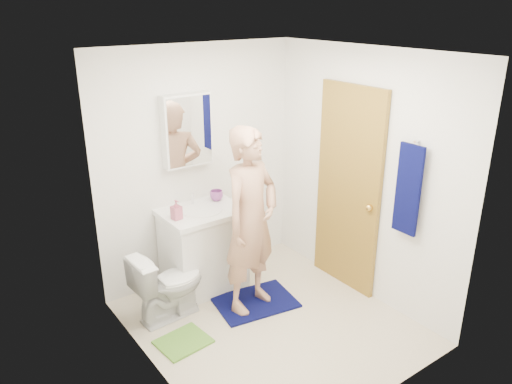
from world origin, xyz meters
TOP-DOWN VIEW (x-y plane):
  - floor at (0.00, 0.00)m, footprint 2.20×2.40m
  - ceiling at (0.00, 0.00)m, footprint 2.20×2.40m
  - wall_back at (0.00, 1.21)m, footprint 2.20×0.02m
  - wall_front at (0.00, -1.21)m, footprint 2.20×0.02m
  - wall_left at (-1.11, 0.00)m, footprint 0.02×2.40m
  - wall_right at (1.11, 0.00)m, footprint 0.02×2.40m
  - vanity_cabinet at (-0.15, 0.91)m, footprint 0.75×0.55m
  - countertop at (-0.15, 0.91)m, footprint 0.79×0.59m
  - sink_basin at (-0.15, 0.91)m, footprint 0.40×0.40m
  - faucet at (-0.15, 1.09)m, footprint 0.03×0.03m
  - medicine_cabinet at (-0.15, 1.14)m, footprint 0.50×0.12m
  - mirror_panel at (-0.15, 1.08)m, footprint 0.46×0.01m
  - door at (1.07, 0.15)m, footprint 0.05×0.80m
  - door_knob at (1.03, -0.17)m, footprint 0.07×0.07m
  - towel at (1.03, -0.57)m, footprint 0.03×0.24m
  - towel_hook at (1.07, -0.57)m, footprint 0.06×0.02m
  - toilet at (-0.68, 0.65)m, footprint 0.68×0.42m
  - bath_mat at (0.08, 0.35)m, footprint 0.83×0.65m
  - green_rug at (-0.78, 0.22)m, footprint 0.45×0.40m
  - soap_dispenser at (-0.45, 0.86)m, footprint 0.10×0.10m
  - toothbrush_cup at (0.10, 1.04)m, footprint 0.17×0.17m
  - man at (0.03, 0.33)m, footprint 0.72×0.57m

SIDE VIEW (x-z plane):
  - floor at x=0.00m, z-range -0.02..0.00m
  - green_rug at x=-0.78m, z-range 0.00..0.02m
  - bath_mat at x=0.08m, z-range 0.00..0.02m
  - toilet at x=-0.68m, z-range 0.00..0.67m
  - vanity_cabinet at x=-0.15m, z-range 0.00..0.80m
  - countertop at x=-0.15m, z-range 0.80..0.85m
  - sink_basin at x=-0.15m, z-range 0.83..0.86m
  - man at x=0.03m, z-range 0.02..1.77m
  - toothbrush_cup at x=0.10m, z-range 0.85..0.96m
  - faucet at x=-0.15m, z-range 0.85..0.97m
  - soap_dispenser at x=-0.45m, z-range 0.85..1.04m
  - door_knob at x=1.03m, z-range 0.91..0.98m
  - door at x=1.07m, z-range 0.00..2.05m
  - wall_back at x=0.00m, z-range 0.00..2.40m
  - wall_front at x=0.00m, z-range 0.00..2.40m
  - wall_left at x=-1.11m, z-range 0.00..2.40m
  - wall_right at x=1.11m, z-range 0.00..2.40m
  - towel at x=1.03m, z-range 0.85..1.65m
  - medicine_cabinet at x=-0.15m, z-range 1.25..1.95m
  - mirror_panel at x=-0.15m, z-range 1.27..1.93m
  - towel_hook at x=1.07m, z-range 1.66..1.68m
  - ceiling at x=0.00m, z-range 2.40..2.42m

